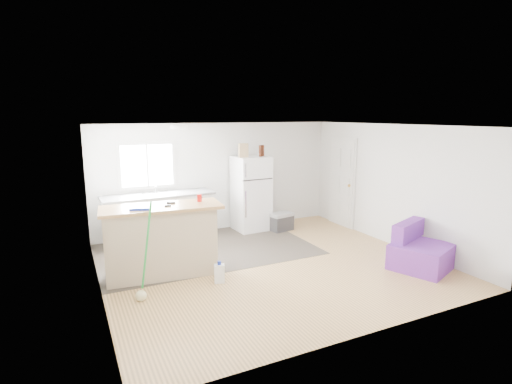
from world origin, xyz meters
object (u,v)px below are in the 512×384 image
at_px(red_cup, 199,198).
at_px(bottle_left, 260,151).
at_px(cleaner_jug, 219,273).
at_px(bottle_right, 263,150).
at_px(blue_tray, 141,208).
at_px(refrigerator, 251,193).
at_px(purple_seat, 419,252).
at_px(mop, 142,284).
at_px(cooler, 281,221).
at_px(cardboard_box, 243,150).
at_px(kitchen_cabinets, 159,217).
at_px(peninsula, 161,241).

bearing_deg(red_cup, bottle_left, 40.22).
xyz_separation_m(cleaner_jug, bottle_right, (1.97, 2.42, 1.64)).
bearing_deg(cleaner_jug, blue_tray, 167.81).
height_order(refrigerator, purple_seat, refrigerator).
bearing_deg(mop, cooler, 9.08).
bearing_deg(refrigerator, blue_tray, -148.82).
bearing_deg(cardboard_box, kitchen_cabinets, 176.82).
height_order(kitchen_cabinets, red_cup, kitchen_cabinets).
bearing_deg(cleaner_jug, refrigerator, 73.10).
height_order(peninsula, blue_tray, blue_tray).
height_order(purple_seat, cardboard_box, cardboard_box).
relative_size(purple_seat, cardboard_box, 3.87).
bearing_deg(refrigerator, cardboard_box, -162.13).
height_order(blue_tray, bottle_left, bottle_left).
relative_size(refrigerator, cooler, 2.85).
bearing_deg(purple_seat, refrigerator, 94.12).
xyz_separation_m(red_cup, bottle_left, (1.95, 1.65, 0.57)).
relative_size(cleaner_jug, blue_tray, 1.17).
bearing_deg(purple_seat, kitchen_cabinets, 116.03).
relative_size(cooler, bottle_left, 2.34).
distance_m(kitchen_cabinets, bottle_right, 2.67).
distance_m(cleaner_jug, bottle_right, 3.53).
bearing_deg(bottle_right, bottle_left, -151.31).
bearing_deg(cardboard_box, bottle_left, 0.13).
bearing_deg(bottle_left, peninsula, -147.16).
distance_m(mop, cardboard_box, 3.94).
distance_m(bottle_left, bottle_right, 0.09).
height_order(cooler, cleaner_jug, cooler).
height_order(cleaner_jug, blue_tray, blue_tray).
bearing_deg(blue_tray, kitchen_cabinets, 70.35).
relative_size(peninsula, red_cup, 16.22).
bearing_deg(red_cup, peninsula, -176.23).
bearing_deg(cooler, mop, -159.24).
height_order(peninsula, cleaner_jug, peninsula).
height_order(purple_seat, red_cup, red_cup).
bearing_deg(kitchen_cabinets, peninsula, -103.58).
xyz_separation_m(cleaner_jug, bottle_left, (1.89, 2.38, 1.64)).
bearing_deg(kitchen_cabinets, bottle_right, -3.48).
distance_m(kitchen_cabinets, purple_seat, 4.99).
relative_size(peninsula, blue_tray, 6.49).
bearing_deg(refrigerator, bottle_right, -11.20).
height_order(purple_seat, bottle_left, bottle_left).
xyz_separation_m(peninsula, cooler, (3.01, 1.41, -0.38)).
xyz_separation_m(blue_tray, cardboard_box, (2.52, 1.78, 0.64)).
relative_size(peninsula, cardboard_box, 6.49).
xyz_separation_m(refrigerator, bottle_right, (0.27, -0.04, 0.96)).
bearing_deg(bottle_right, red_cup, -140.18).
relative_size(cleaner_jug, cardboard_box, 1.17).
relative_size(peninsula, bottle_right, 7.79).
xyz_separation_m(refrigerator, red_cup, (-1.76, -1.73, 0.39)).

